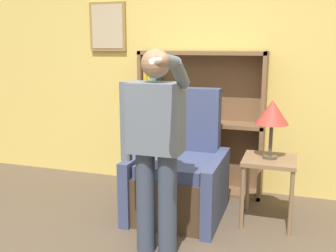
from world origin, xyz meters
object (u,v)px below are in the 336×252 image
Objects in this scene: bookcase at (189,124)px; table_lamp at (272,114)px; person_standing at (155,142)px; armchair at (180,176)px; side_table at (269,169)px.

table_lamp is at bearing -34.48° from bookcase.
person_standing is 1.16m from table_lamp.
armchair is 1.07m from table_lamp.
bookcase is 2.51× the size of side_table.
person_standing reaches higher than side_table.
person_standing reaches higher than armchair.
bookcase is at bearing 97.64° from armchair.
bookcase is 1.49m from person_standing.
armchair is 1.95× the size of side_table.
bookcase is 2.94× the size of table_lamp.
person_standing is at bearing -84.97° from bookcase.
armchair is (0.09, -0.69, -0.38)m from bookcase.
armchair is at bearing -176.44° from side_table.
bookcase is at bearing 145.52° from side_table.
table_lamp reaches higher than side_table.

